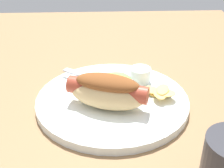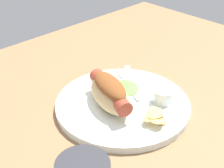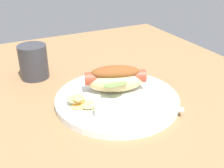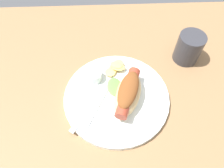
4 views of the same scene
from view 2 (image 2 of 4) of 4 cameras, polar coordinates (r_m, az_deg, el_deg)
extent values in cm
cube|color=olive|center=(74.98, 1.72, -3.73)|extent=(120.00, 90.00, 1.80)
cylinder|color=white|center=(72.23, 1.88, -3.63)|extent=(29.80, 29.80, 1.60)
ellipsoid|color=#DBB77A|center=(69.13, -0.40, -1.94)|extent=(10.88, 15.43, 5.34)
cylinder|color=#A33D28|center=(68.61, -0.41, -1.29)|extent=(8.07, 15.26, 3.27)
ellipsoid|color=brown|center=(67.82, -0.41, -0.25)|extent=(8.62, 12.89, 2.91)
ellipsoid|color=#6BB74C|center=(69.55, 2.62, -0.69)|extent=(4.62, 6.16, 1.74)
cylinder|color=white|center=(71.68, 8.97, -2.09)|extent=(4.44, 4.44, 3.10)
cube|color=silver|center=(78.70, 2.47, 0.51)|extent=(6.18, 10.74, 0.40)
cube|color=silver|center=(72.85, 4.09, -2.40)|extent=(1.70, 3.00, 0.40)
cube|color=silver|center=(73.00, 4.42, -2.34)|extent=(1.70, 3.00, 0.40)
cube|color=silver|center=(73.14, 4.75, -2.28)|extent=(1.70, 3.00, 0.40)
cube|color=silver|center=(79.27, 3.70, 0.70)|extent=(9.10, 12.45, 0.36)
ellipsoid|color=#EABC60|center=(66.94, 8.12, -6.16)|extent=(3.18, 4.59, 0.50)
ellipsoid|color=#EABC60|center=(68.04, 7.59, -4.92)|extent=(4.43, 4.55, 1.11)
ellipsoid|color=#EABC60|center=(65.20, 7.82, -6.02)|extent=(5.10, 5.42, 0.93)
ellipsoid|color=#EABC60|center=(65.44, 6.88, -5.71)|extent=(4.23, 2.75, 0.93)
ellipsoid|color=#EABC60|center=(65.36, 7.81, -5.39)|extent=(4.41, 3.60, 0.88)
camera|label=1|loc=(0.45, -56.66, 7.57)|focal=50.88mm
camera|label=3|loc=(0.96, 40.87, 20.24)|focal=45.03mm
camera|label=4|loc=(0.84, -14.53, 38.35)|focal=33.74mm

